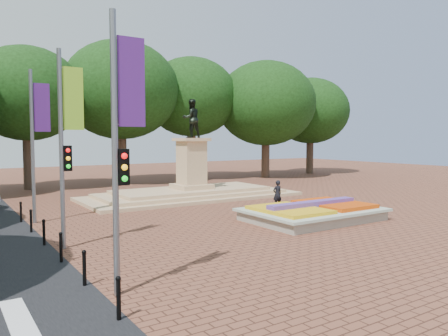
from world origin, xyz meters
The scene contains 7 objects.
ground centered at (0.00, 0.00, 0.00)m, with size 90.00×90.00×0.00m, color brown.
flower_bed centered at (1.03, -2.00, 0.38)m, with size 6.30×4.30×0.91m.
monument centered at (0.00, 8.00, 0.88)m, with size 14.00×6.00×6.40m.
tree_row_back centered at (2.33, 18.00, 6.67)m, with size 44.80×8.80×10.43m.
banner_poles centered at (-10.08, -1.31, 3.88)m, with size 0.88×11.17×7.00m.
bollard_row centered at (-10.70, -1.50, 0.53)m, with size 0.12×13.12×0.98m.
pedestrian centered at (1.92, 1.65, 0.78)m, with size 0.57×0.37×1.56m, color black.
Camera 1 is at (-13.83, -16.87, 3.93)m, focal length 35.00 mm.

